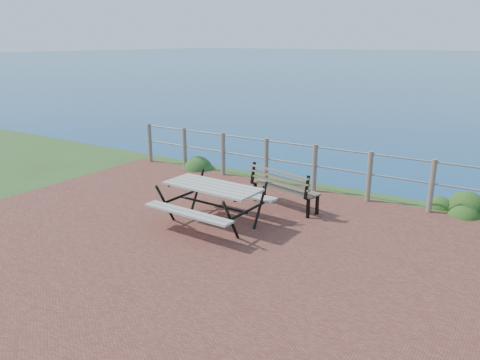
% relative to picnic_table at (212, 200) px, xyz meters
% --- Properties ---
extents(ground, '(10.00, 7.00, 0.12)m').
position_rel_picnic_table_xyz_m(ground, '(0.69, -0.72, -0.45)').
color(ground, brown).
rests_on(ground, ground).
extents(safety_railing, '(9.40, 0.10, 1.00)m').
position_rel_picnic_table_xyz_m(safety_railing, '(0.69, 2.63, 0.12)').
color(safety_railing, '#6B5B4C').
rests_on(safety_railing, ground).
extents(picnic_table, '(1.68, 1.44, 0.70)m').
position_rel_picnic_table_xyz_m(picnic_table, '(0.00, 0.00, 0.00)').
color(picnic_table, '#A29B91').
rests_on(picnic_table, ground).
extents(park_bench, '(1.45, 0.66, 0.79)m').
position_rel_picnic_table_xyz_m(park_bench, '(0.64, 1.43, 0.08)').
color(park_bench, brown).
rests_on(park_bench, ground).
extents(shrub_lip_west, '(0.73, 0.73, 0.46)m').
position_rel_picnic_table_xyz_m(shrub_lip_west, '(-2.40, 2.91, -0.45)').
color(shrub_lip_west, '#2A4E1D').
rests_on(shrub_lip_west, ground).
extents(shrub_lip_east, '(0.82, 0.82, 0.58)m').
position_rel_picnic_table_xyz_m(shrub_lip_east, '(3.32, 3.02, -0.45)').
color(shrub_lip_east, '#1D4214').
rests_on(shrub_lip_east, ground).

